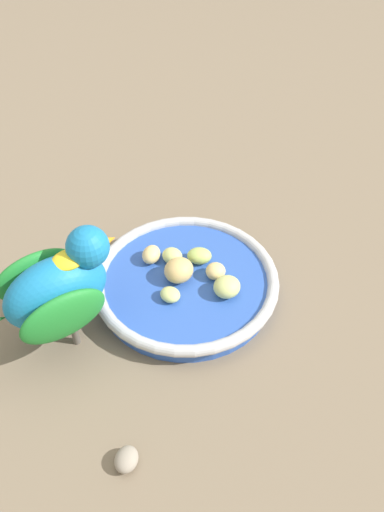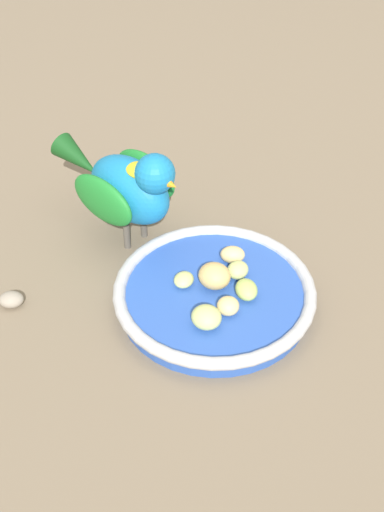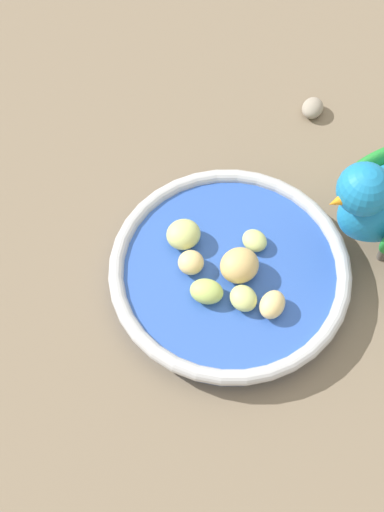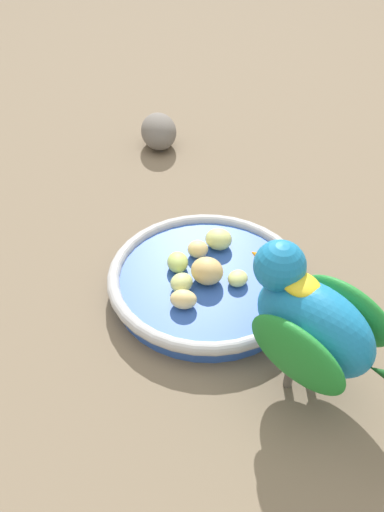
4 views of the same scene
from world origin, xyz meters
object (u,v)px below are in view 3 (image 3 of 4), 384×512
feeding_bowl (230,273)px  apple_piece_2 (191,262)px  apple_piece_0 (181,236)px  pebble_0 (313,108)px  apple_piece_1 (239,265)px  apple_piece_3 (255,241)px  apple_piece_6 (207,291)px  apple_piece_4 (246,296)px  apple_piece_5 (272,305)px

feeding_bowl → apple_piece_2: size_ratio=9.35×
feeding_bowl → apple_piece_0: apple_piece_0 is taller
pebble_0 → feeding_bowl: bearing=-154.4°
apple_piece_0 → apple_piece_1: (0.02, -0.06, 0.00)m
apple_piece_3 → pebble_0: 0.20m
feeding_bowl → apple_piece_3: 0.04m
apple_piece_6 → pebble_0: (0.25, 0.11, -0.02)m
apple_piece_3 → apple_piece_4: (-0.05, -0.04, 0.00)m
feeding_bowl → apple_piece_5: apple_piece_5 is taller
apple_piece_4 → apple_piece_6: size_ratio=0.87×
apple_piece_2 → apple_piece_6: size_ratio=0.79×
apple_piece_2 → apple_piece_6: same height
apple_piece_2 → pebble_0: bearing=17.7°
apple_piece_0 → apple_piece_4: apple_piece_0 is taller
apple_piece_6 → feeding_bowl: bearing=11.7°
apple_piece_1 → apple_piece_3: apple_piece_1 is taller
feeding_bowl → apple_piece_6: bearing=-168.3°
apple_piece_5 → feeding_bowl: bearing=91.9°
apple_piece_0 → apple_piece_5: (0.02, -0.11, -0.00)m
feeding_bowl → apple_piece_5: 0.06m
apple_piece_2 → apple_piece_6: 0.03m
apple_piece_1 → pebble_0: apple_piece_1 is taller
apple_piece_1 → apple_piece_2: size_ratio=1.51×
feeding_bowl → apple_piece_1: apple_piece_1 is taller
pebble_0 → apple_piece_6: bearing=-156.2°
apple_piece_1 → pebble_0: bearing=27.8°
apple_piece_4 → apple_piece_6: 0.04m
apple_piece_1 → apple_piece_2: 0.05m
feeding_bowl → apple_piece_2: 0.04m
apple_piece_0 → apple_piece_2: 0.03m
apple_piece_0 → feeding_bowl: bearing=-71.7°
apple_piece_5 → pebble_0: apple_piece_5 is taller
apple_piece_6 → pebble_0: size_ratio=1.09×
feeding_bowl → apple_piece_1: bearing=-64.0°
pebble_0 → apple_piece_1: bearing=-152.2°
feeding_bowl → apple_piece_4: 0.04m
apple_piece_2 → apple_piece_6: bearing=-104.2°
apple_piece_5 → apple_piece_6: size_ratio=0.93×
apple_piece_2 → apple_piece_4: bearing=-74.0°
feeding_bowl → pebble_0: feeding_bowl is taller
apple_piece_3 → apple_piece_5: bearing=-119.3°
feeding_bowl → pebble_0: size_ratio=8.09×
apple_piece_3 → pebble_0: bearing=28.8°
feeding_bowl → apple_piece_0: 0.06m
feeding_bowl → apple_piece_1: 0.02m
apple_piece_3 → apple_piece_4: size_ratio=0.94×
apple_piece_0 → apple_piece_6: size_ratio=1.07×
apple_piece_1 → apple_piece_6: apple_piece_1 is taller
apple_piece_2 → apple_piece_5: (0.03, -0.08, 0.00)m
apple_piece_2 → apple_piece_5: same height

